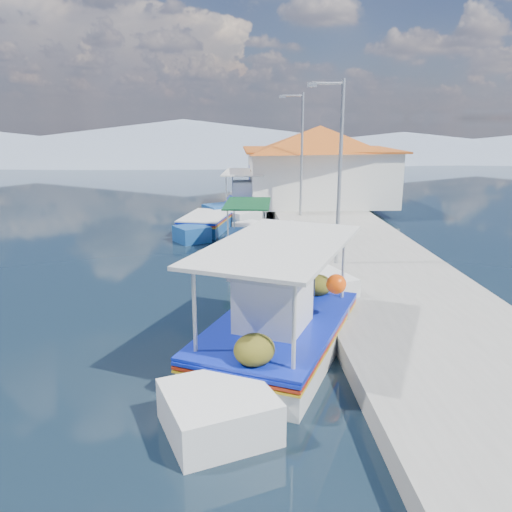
{
  "coord_description": "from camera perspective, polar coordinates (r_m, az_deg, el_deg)",
  "views": [
    {
      "loc": [
        0.98,
        -14.64,
        5.29
      ],
      "look_at": [
        1.75,
        0.1,
        1.3
      ],
      "focal_mm": 35.83,
      "sensor_mm": 36.0,
      "label": 1
    }
  ],
  "objects": [
    {
      "name": "caique_far",
      "position": [
        29.1,
        -1.24,
        5.64
      ],
      "size": [
        2.75,
        7.65,
        2.69
      ],
      "rotation": [
        0.0,
        0.0,
        0.1
      ],
      "color": "silver",
      "rests_on": "ground"
    },
    {
      "name": "mountain_ridge",
      "position": [
        70.93,
        1.54,
        12.49
      ],
      "size": [
        171.4,
        96.0,
        5.5
      ],
      "color": "slate",
      "rests_on": "ground"
    },
    {
      "name": "ground",
      "position": [
        15.6,
        -6.45,
        -4.8
      ],
      "size": [
        160.0,
        160.0,
        0.0
      ],
      "primitive_type": "plane",
      "color": "black",
      "rests_on": "ground"
    },
    {
      "name": "lamp_post_far",
      "position": [
        25.92,
        4.93,
        11.89
      ],
      "size": [
        1.21,
        0.14,
        6.0
      ],
      "color": "#A5A8AD",
      "rests_on": "quay"
    },
    {
      "name": "caique_blue_hull",
      "position": [
        24.99,
        -5.59,
        3.56
      ],
      "size": [
        2.93,
        6.34,
        1.16
      ],
      "rotation": [
        0.0,
        0.0,
        0.24
      ],
      "color": "navy",
      "rests_on": "ground"
    },
    {
      "name": "harbor_building",
      "position": [
        30.2,
        7.07,
        10.23
      ],
      "size": [
        10.49,
        10.49,
        4.4
      ],
      "color": "white",
      "rests_on": "quay"
    },
    {
      "name": "bollards",
      "position": [
        20.62,
        4.94,
        2.06
      ],
      "size": [
        0.2,
        17.2,
        0.3
      ],
      "color": "#A5A8AD",
      "rests_on": "quay"
    },
    {
      "name": "quay",
      "position": [
        21.81,
        10.12,
        1.52
      ],
      "size": [
        5.0,
        44.0,
        0.5
      ],
      "primitive_type": "cube",
      "color": "#9E9B94",
      "rests_on": "ground"
    },
    {
      "name": "caique_green_canopy",
      "position": [
        21.15,
        -0.94,
        1.55
      ],
      "size": [
        2.13,
        5.87,
        2.21
      ],
      "rotation": [
        0.0,
        0.0,
        0.1
      ],
      "color": "silver",
      "rests_on": "ground"
    },
    {
      "name": "main_caique",
      "position": [
        11.85,
        2.29,
        -8.35
      ],
      "size": [
        4.97,
        8.18,
        2.96
      ],
      "rotation": [
        0.0,
        0.0,
        0.43
      ],
      "color": "silver",
      "rests_on": "ground"
    },
    {
      "name": "lamp_post_near",
      "position": [
        17.07,
        9.07,
        10.11
      ],
      "size": [
        1.21,
        0.14,
        6.0
      ],
      "color": "#A5A8AD",
      "rests_on": "quay"
    }
  ]
}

